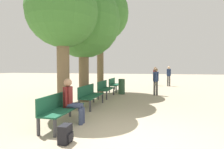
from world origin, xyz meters
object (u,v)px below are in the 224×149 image
(tree_row_0, at_px, (63,14))
(tree_row_1, at_px, (84,22))
(bench_row_3, at_px, (114,84))
(backpack, at_px, (65,134))
(bench_row_1, at_px, (90,94))
(pedestrian_far, at_px, (155,75))
(bench_row_2, at_px, (105,88))
(bench_row_0, at_px, (60,107))
(pedestrian_near, at_px, (156,80))
(trash_bin, at_px, (122,87))
(person_seated, at_px, (72,99))
(tree_row_2, at_px, (100,14))
(pedestrian_mid, at_px, (169,75))

(tree_row_0, xyz_separation_m, tree_row_1, (0.00, 2.05, 0.21))
(bench_row_3, xyz_separation_m, backpack, (0.73, -8.39, -0.33))
(tree_row_1, bearing_deg, tree_row_0, -90.00)
(bench_row_1, bearing_deg, pedestrian_far, 73.18)
(bench_row_2, distance_m, backpack, 6.01)
(bench_row_3, bearing_deg, bench_row_2, -90.00)
(bench_row_0, xyz_separation_m, pedestrian_near, (2.80, 6.16, 0.40))
(trash_bin, bearing_deg, backpack, -90.08)
(tree_row_1, height_order, trash_bin, tree_row_1)
(pedestrian_near, height_order, pedestrian_far, pedestrian_far)
(trash_bin, bearing_deg, person_seated, -94.67)
(pedestrian_near, bearing_deg, backpack, -105.99)
(tree_row_0, xyz_separation_m, trash_bin, (1.44, 4.68, -3.20))
(bench_row_2, bearing_deg, tree_row_0, -101.69)
(backpack, xyz_separation_m, pedestrian_near, (2.07, 7.23, 0.74))
(pedestrian_far, height_order, trash_bin, pedestrian_far)
(bench_row_0, bearing_deg, bench_row_2, 90.00)
(trash_bin, bearing_deg, bench_row_2, -119.74)
(tree_row_1, distance_m, pedestrian_far, 9.52)
(tree_row_2, relative_size, pedestrian_near, 4.26)
(bench_row_3, xyz_separation_m, pedestrian_near, (2.80, -1.16, 0.40))
(bench_row_3, height_order, trash_bin, trash_bin)
(bench_row_0, relative_size, pedestrian_mid, 1.01)
(pedestrian_mid, relative_size, pedestrian_far, 1.03)
(bench_row_2, relative_size, person_seated, 1.33)
(backpack, xyz_separation_m, pedestrian_far, (2.12, 12.94, 0.78))
(tree_row_1, relative_size, backpack, 14.15)
(pedestrian_far, bearing_deg, tree_row_2, -122.72)
(bench_row_0, height_order, tree_row_2, tree_row_2)
(bench_row_0, relative_size, pedestrian_near, 1.09)
(pedestrian_near, bearing_deg, trash_bin, 179.82)
(tree_row_0, bearing_deg, bench_row_3, 83.13)
(pedestrian_far, bearing_deg, bench_row_1, -106.82)
(tree_row_0, height_order, backpack, tree_row_0)
(bench_row_3, relative_size, tree_row_0, 0.35)
(bench_row_1, bearing_deg, tree_row_0, -126.24)
(bench_row_3, relative_size, pedestrian_mid, 1.01)
(bench_row_2, height_order, trash_bin, trash_bin)
(bench_row_3, relative_size, tree_row_1, 0.31)
(bench_row_1, height_order, backpack, bench_row_1)
(bench_row_3, height_order, pedestrian_mid, pedestrian_mid)
(pedestrian_near, bearing_deg, bench_row_0, -114.44)
(bench_row_2, xyz_separation_m, pedestrian_near, (2.80, 1.28, 0.40))
(bench_row_1, height_order, tree_row_0, tree_row_0)
(bench_row_2, distance_m, pedestrian_near, 3.10)
(bench_row_1, distance_m, tree_row_1, 3.60)
(bench_row_3, xyz_separation_m, pedestrian_mid, (4.02, 4.23, 0.48))
(backpack, relative_size, pedestrian_mid, 0.23)
(bench_row_3, bearing_deg, pedestrian_mid, 46.47)
(trash_bin, bearing_deg, pedestrian_near, -0.18)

